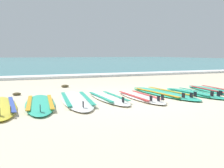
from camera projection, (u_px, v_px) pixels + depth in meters
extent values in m
plane|color=beige|center=(129.00, 99.00, 5.90)|extent=(80.00, 80.00, 0.00)
cube|color=teal|center=(27.00, 60.00, 38.53)|extent=(80.00, 60.00, 0.10)
cube|color=white|center=(72.00, 76.00, 11.28)|extent=(80.00, 0.92, 0.11)
ellipsoid|color=yellow|center=(0.00, 107.00, 4.85)|extent=(0.66, 2.36, 0.07)
cube|color=#334CB2|center=(12.00, 104.00, 4.93)|extent=(0.13, 1.64, 0.01)
cube|color=black|center=(0.00, 112.00, 4.01)|extent=(0.01, 0.09, 0.11)
cube|color=black|center=(11.00, 110.00, 4.13)|extent=(0.01, 0.09, 0.11)
ellipsoid|color=#2DB793|center=(40.00, 104.00, 5.14)|extent=(0.80, 2.32, 0.07)
cube|color=gold|center=(29.00, 102.00, 5.08)|extent=(0.24, 1.59, 0.01)
cube|color=gold|center=(51.00, 101.00, 5.19)|extent=(0.24, 1.59, 0.01)
cube|color=black|center=(40.00, 108.00, 4.28)|extent=(0.02, 0.09, 0.11)
ellipsoid|color=white|center=(76.00, 100.00, 5.57)|extent=(0.91, 2.56, 0.07)
cube|color=teal|center=(66.00, 98.00, 5.50)|extent=(0.29, 1.75, 0.01)
cube|color=teal|center=(87.00, 97.00, 5.62)|extent=(0.29, 1.75, 0.01)
cube|color=black|center=(83.00, 104.00, 4.62)|extent=(0.02, 0.09, 0.11)
ellipsoid|color=silver|center=(108.00, 98.00, 5.81)|extent=(0.55, 2.05, 0.07)
cube|color=teal|center=(100.00, 97.00, 5.74)|extent=(0.10, 1.43, 0.01)
cube|color=teal|center=(115.00, 96.00, 5.88)|extent=(0.10, 1.43, 0.01)
cube|color=black|center=(123.00, 100.00, 5.07)|extent=(0.01, 0.09, 0.11)
ellipsoid|color=white|center=(140.00, 97.00, 5.94)|extent=(0.53, 2.01, 0.07)
cube|color=#D13838|center=(133.00, 96.00, 5.87)|extent=(0.09, 1.40, 0.01)
cube|color=#D13838|center=(147.00, 95.00, 6.00)|extent=(0.09, 1.40, 0.01)
cube|color=black|center=(158.00, 98.00, 5.21)|extent=(0.01, 0.09, 0.11)
cube|color=black|center=(151.00, 98.00, 5.22)|extent=(0.01, 0.09, 0.11)
cube|color=black|center=(163.00, 98.00, 5.32)|extent=(0.01, 0.09, 0.11)
ellipsoid|color=#2DB793|center=(163.00, 93.00, 6.52)|extent=(0.88, 2.58, 0.07)
cube|color=gold|center=(155.00, 92.00, 6.41)|extent=(0.26, 1.77, 0.01)
cube|color=gold|center=(170.00, 91.00, 6.62)|extent=(0.26, 1.77, 0.01)
cube|color=black|center=(191.00, 95.00, 5.63)|extent=(0.02, 0.09, 0.11)
cube|color=black|center=(183.00, 95.00, 5.61)|extent=(0.02, 0.09, 0.11)
cube|color=black|center=(195.00, 94.00, 5.77)|extent=(0.02, 0.09, 0.11)
ellipsoid|color=#2DB793|center=(193.00, 93.00, 6.53)|extent=(0.67, 2.05, 0.07)
cube|color=teal|center=(188.00, 92.00, 6.44)|extent=(0.19, 1.41, 0.01)
cube|color=teal|center=(198.00, 91.00, 6.61)|extent=(0.19, 1.41, 0.01)
cube|color=black|center=(218.00, 94.00, 5.82)|extent=(0.02, 0.09, 0.11)
cube|color=black|center=(212.00, 94.00, 5.81)|extent=(0.02, 0.09, 0.11)
cube|color=black|center=(221.00, 93.00, 5.94)|extent=(0.02, 0.09, 0.11)
ellipsoid|color=#2DB793|center=(214.00, 90.00, 6.98)|extent=(0.76, 2.30, 0.07)
cube|color=#D13838|center=(208.00, 89.00, 6.91)|extent=(0.22, 1.58, 0.01)
cube|color=#D13838|center=(221.00, 89.00, 7.03)|extent=(0.22, 1.58, 0.01)
ellipsoid|color=#4C4228|center=(17.00, 94.00, 6.37)|extent=(0.21, 0.17, 0.07)
ellipsoid|color=#4C4228|center=(65.00, 86.00, 7.89)|extent=(0.24, 0.19, 0.08)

